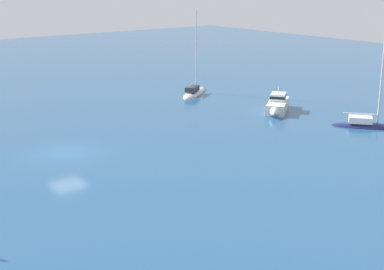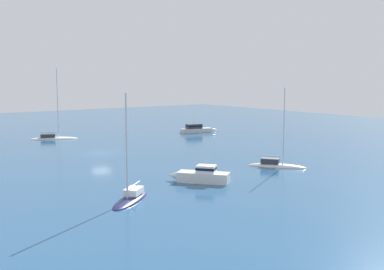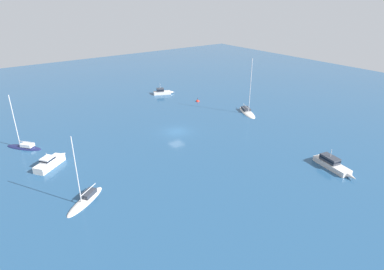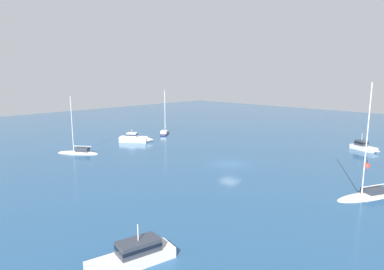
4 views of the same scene
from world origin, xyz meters
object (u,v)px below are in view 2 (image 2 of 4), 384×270
(yacht, at_px, (131,198))
(sailboat, at_px, (53,138))
(motor_cruiser, at_px, (201,175))
(sailboat_1, at_px, (276,166))
(cabin_cruiser, at_px, (197,129))

(yacht, relative_size, sailboat, 0.78)
(sailboat, bearing_deg, motor_cruiser, -65.64)
(yacht, xyz_separation_m, motor_cruiser, (1.96, -8.94, 0.47))
(sailboat, bearing_deg, sailboat_1, -48.88)
(sailboat, distance_m, cabin_cruiser, 25.36)
(yacht, bearing_deg, sailboat_1, 149.00)
(motor_cruiser, height_order, cabin_cruiser, cabin_cruiser)
(sailboat, xyz_separation_m, sailboat_1, (-38.93, -11.36, -0.02))
(motor_cruiser, bearing_deg, yacht, 64.85)
(sailboat, bearing_deg, cabin_cruiser, 8.83)
(motor_cruiser, relative_size, cabin_cruiser, 0.79)
(sailboat, relative_size, sailboat_1, 1.26)
(cabin_cruiser, bearing_deg, yacht, -122.32)
(yacht, bearing_deg, cabin_cruiser, -173.20)
(sailboat_1, bearing_deg, yacht, -116.82)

